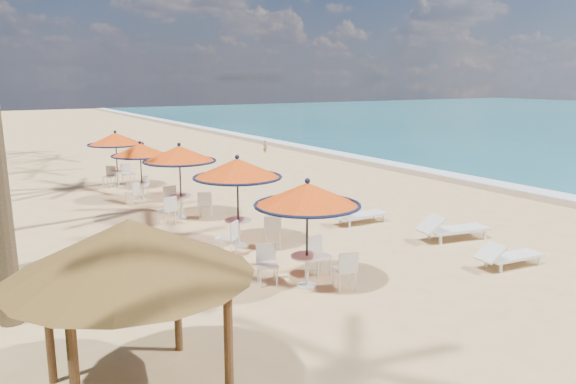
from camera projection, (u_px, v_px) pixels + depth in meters
name	position (u px, v px, depth m)	size (l,w,h in m)	color
ground	(452.00, 253.00, 14.89)	(160.00, 160.00, 0.00)	tan
foam_strip	(431.00, 171.00, 28.00)	(1.20, 140.00, 0.04)	white
wetsand_band	(418.00, 173.00, 27.54)	(1.40, 140.00, 0.02)	olive
station_0	(308.00, 208.00, 12.24)	(2.35, 2.35, 2.46)	black
station_1	(239.00, 177.00, 15.16)	(2.44, 2.44, 2.54)	black
station_2	(180.00, 163.00, 18.36)	(2.41, 2.41, 2.51)	black
station_3	(140.00, 155.00, 21.11)	(2.16, 2.16, 2.26)	black
station_4	(116.00, 144.00, 23.60)	(2.33, 2.33, 2.43)	black
lounger_near	(508.00, 255.00, 13.73)	(1.87, 0.73, 0.65)	white
lounger_mid	(451.00, 228.00, 16.04)	(2.23, 1.05, 0.77)	white
lounger_far	(357.00, 214.00, 17.85)	(1.95, 0.66, 0.69)	white
palapa	(130.00, 249.00, 7.80)	(3.49, 3.49, 2.66)	brown
person	(265.00, 146.00, 34.76)	(0.31, 0.20, 0.85)	#916C4A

